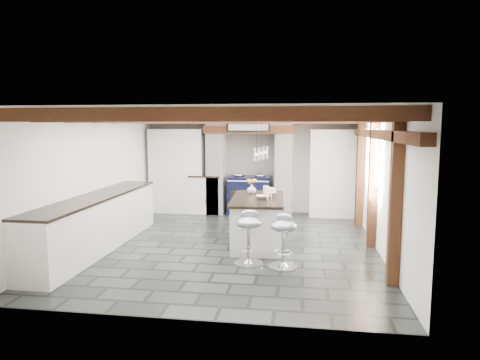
# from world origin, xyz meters

# --- Properties ---
(ground) EXTENTS (6.00, 6.00, 0.00)m
(ground) POSITION_xyz_m (0.00, 0.00, 0.00)
(ground) COLOR black
(ground) RESTS_ON ground
(room_shell) EXTENTS (6.00, 6.03, 6.00)m
(room_shell) POSITION_xyz_m (-0.61, 1.42, 1.07)
(room_shell) COLOR white
(room_shell) RESTS_ON ground
(range_cooker) EXTENTS (1.00, 0.63, 0.99)m
(range_cooker) POSITION_xyz_m (0.00, 2.68, 0.47)
(range_cooker) COLOR black
(range_cooker) RESTS_ON ground
(kitchen_island) EXTENTS (0.98, 1.74, 1.12)m
(kitchen_island) POSITION_xyz_m (0.46, 0.06, 0.43)
(kitchen_island) COLOR white
(kitchen_island) RESTS_ON ground
(bar_stool_near) EXTENTS (0.52, 0.52, 0.81)m
(bar_stool_near) POSITION_xyz_m (0.97, -1.13, 0.50)
(bar_stool_near) COLOR silver
(bar_stool_near) RESTS_ON ground
(bar_stool_far) EXTENTS (0.46, 0.46, 0.82)m
(bar_stool_far) POSITION_xyz_m (0.44, -1.04, 0.51)
(bar_stool_far) COLOR silver
(bar_stool_far) RESTS_ON ground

